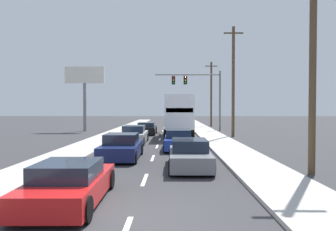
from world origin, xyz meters
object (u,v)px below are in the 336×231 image
at_px(box_truck, 178,114).
at_px(utility_pole_far, 211,93).
at_px(car_gray, 190,155).
at_px(car_red, 69,184).
at_px(car_silver, 134,135).
at_px(roadside_billboard, 85,84).
at_px(car_navy, 121,148).
at_px(car_black, 146,129).
at_px(traffic_signal_mast, 193,86).
at_px(car_blue, 178,140).
at_px(utility_pole_mid, 233,80).
at_px(utility_pole_near, 313,49).

distance_m(box_truck, utility_pole_far, 17.70).
bearing_deg(car_gray, car_red, -125.95).
height_order(car_gray, utility_pole_far, utility_pole_far).
relative_size(car_silver, utility_pole_far, 0.49).
height_order(box_truck, roadside_billboard, roadside_billboard).
distance_m(car_navy, roadside_billboard, 21.32).
distance_m(car_black, traffic_signal_mast, 8.34).
bearing_deg(utility_pole_far, traffic_signal_mast, -109.85).
distance_m(car_gray, traffic_signal_mast, 23.13).
xyz_separation_m(car_navy, box_truck, (3.31, 12.36, 1.56)).
bearing_deg(box_truck, car_red, -100.06).
relative_size(car_silver, car_red, 1.10).
relative_size(car_blue, roadside_billboard, 0.58).
bearing_deg(utility_pole_far, box_truck, -107.24).
distance_m(car_red, utility_pole_mid, 22.46).
height_order(car_gray, traffic_signal_mast, traffic_signal_mast).
bearing_deg(car_navy, box_truck, 74.99).
height_order(car_red, box_truck, box_truck).
bearing_deg(box_truck, car_blue, -91.34).
height_order(traffic_signal_mast, utility_pole_far, utility_pole_far).
height_order(car_silver, car_navy, car_silver).
distance_m(car_black, utility_pole_far, 16.52).
height_order(car_navy, traffic_signal_mast, traffic_signal_mast).
xyz_separation_m(car_black, roadside_billboard, (-7.49, 3.88, 4.88)).
bearing_deg(utility_pole_near, roadside_billboard, 124.32).
bearing_deg(box_truck, car_navy, -105.01).
distance_m(utility_pole_far, roadside_billboard, 18.63).
relative_size(car_silver, roadside_billboard, 0.62).
relative_size(car_black, car_red, 1.09).
height_order(utility_pole_mid, roadside_billboard, utility_pole_mid).
bearing_deg(roadside_billboard, traffic_signal_mast, 2.88).
distance_m(car_silver, car_gray, 10.62).
xyz_separation_m(car_black, traffic_signal_mast, (5.16, 4.51, 4.75)).
relative_size(car_black, car_gray, 1.10).
xyz_separation_m(car_black, utility_pole_near, (8.31, -19.27, 4.55)).
relative_size(car_gray, utility_pole_near, 0.42).
distance_m(utility_pole_near, roadside_billboard, 28.03).
height_order(car_blue, traffic_signal_mast, traffic_signal_mast).
bearing_deg(car_navy, car_silver, 91.61).
height_order(box_truck, car_gray, box_truck).
bearing_deg(traffic_signal_mast, car_red, -101.18).
bearing_deg(car_black, box_truck, -44.34).
distance_m(car_red, utility_pole_far, 38.00).
bearing_deg(traffic_signal_mast, car_gray, -94.47).
height_order(car_black, utility_pole_near, utility_pole_near).
relative_size(car_navy, utility_pole_mid, 0.40).
relative_size(box_truck, utility_pole_far, 0.89).
distance_m(car_black, car_red, 23.18).
xyz_separation_m(car_red, car_blue, (3.35, 11.37, 0.04)).
bearing_deg(car_navy, utility_pole_near, -24.11).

